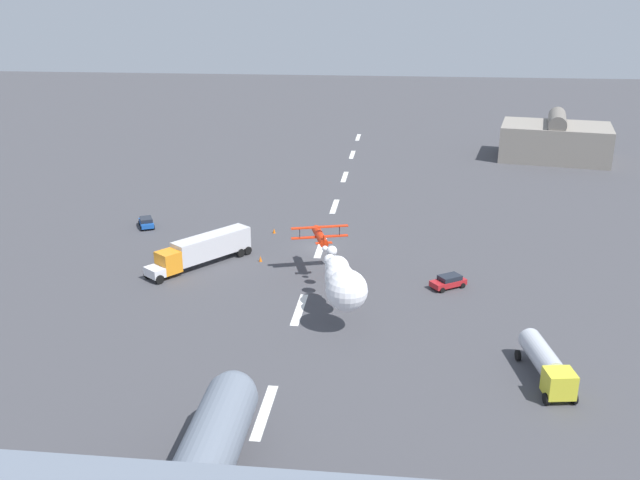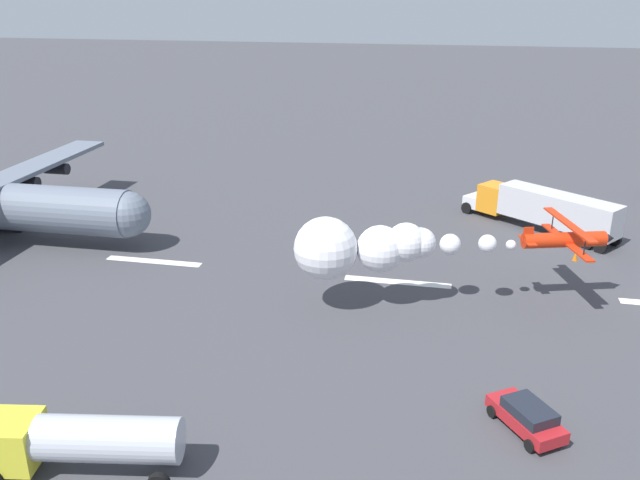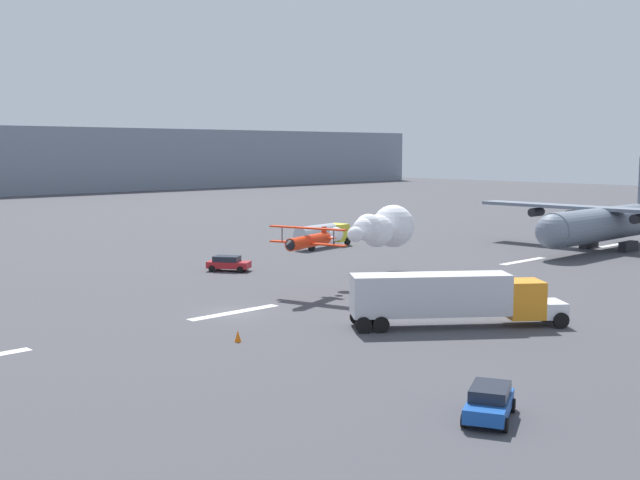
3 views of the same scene
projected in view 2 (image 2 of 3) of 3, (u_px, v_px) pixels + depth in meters
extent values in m
cube|color=white|center=(397.00, 282.00, 49.75)|extent=(8.00, 0.90, 0.01)
cube|color=white|center=(154.00, 261.00, 53.48)|extent=(8.00, 0.90, 0.01)
sphere|color=slate|center=(128.00, 214.00, 54.55)|extent=(3.82, 3.82, 3.82)
cylinder|color=black|center=(26.00, 182.00, 60.15)|extent=(2.41, 1.13, 1.10)
cylinder|color=black|center=(56.00, 169.00, 64.71)|extent=(2.41, 1.13, 1.10)
cube|color=black|center=(8.00, 224.00, 60.16)|extent=(3.21, 1.04, 1.20)
cylinder|color=red|center=(564.00, 240.00, 45.11)|extent=(5.80, 2.67, 1.04)
cube|color=red|center=(567.00, 242.00, 45.18)|extent=(2.65, 6.94, 0.12)
cube|color=red|center=(569.00, 224.00, 44.73)|extent=(2.65, 6.94, 0.12)
cylinder|color=black|center=(553.00, 221.00, 47.25)|extent=(0.08, 0.08, 1.27)
cylinder|color=black|center=(585.00, 246.00, 42.66)|extent=(0.08, 0.08, 1.27)
cube|color=red|center=(528.00, 235.00, 44.73)|extent=(0.70, 0.30, 1.10)
cube|color=red|center=(527.00, 240.00, 44.87)|extent=(1.16, 2.09, 0.08)
cone|color=black|center=(609.00, 238.00, 45.39)|extent=(0.93, 1.05, 0.89)
sphere|color=white|center=(511.00, 245.00, 44.96)|extent=(0.70, 0.70, 0.70)
sphere|color=white|center=(488.00, 244.00, 44.26)|extent=(1.23, 1.23, 1.23)
sphere|color=white|center=(450.00, 244.00, 44.76)|extent=(1.44, 1.44, 1.44)
sphere|color=white|center=(421.00, 243.00, 44.28)|extent=(2.04, 2.04, 2.04)
sphere|color=white|center=(406.00, 242.00, 44.21)|extent=(2.63, 2.63, 2.63)
sphere|color=white|center=(380.00, 249.00, 44.31)|extent=(3.19, 3.19, 3.19)
sphere|color=white|center=(326.00, 248.00, 43.97)|extent=(4.26, 4.26, 4.26)
cube|color=silver|center=(477.00, 200.00, 65.06)|extent=(2.79, 2.96, 1.10)
cube|color=orange|center=(495.00, 198.00, 63.38)|extent=(3.42, 3.44, 2.60)
cube|color=silver|center=(558.00, 210.00, 58.54)|extent=(10.17, 8.58, 2.80)
cylinder|color=black|center=(467.00, 208.00, 64.63)|extent=(1.09, 0.94, 1.10)
cylinder|color=black|center=(587.00, 243.00, 55.84)|extent=(1.09, 0.94, 1.10)
cylinder|color=black|center=(600.00, 247.00, 55.00)|extent=(1.09, 0.94, 1.10)
cylinder|color=black|center=(482.00, 203.00, 66.16)|extent=(1.09, 0.94, 1.10)
cylinder|color=black|center=(601.00, 236.00, 57.37)|extent=(1.09, 0.94, 1.10)
cylinder|color=black|center=(615.00, 240.00, 56.53)|extent=(1.09, 0.94, 1.10)
cube|color=yellow|center=(15.00, 441.00, 29.84)|extent=(2.56, 2.73, 2.20)
cylinder|color=#B7BCC6|center=(109.00, 439.00, 29.59)|extent=(6.75, 3.13, 2.10)
cylinder|color=black|center=(18.00, 444.00, 31.37)|extent=(1.04, 0.48, 1.00)
cylinder|color=black|center=(172.00, 448.00, 31.10)|extent=(1.04, 0.48, 1.00)
cube|color=#B21E23|center=(526.00, 418.00, 32.97)|extent=(3.87, 4.50, 0.65)
cube|color=#1E232D|center=(530.00, 410.00, 32.59)|extent=(2.80, 3.03, 0.55)
cylinder|color=black|center=(492.00, 412.00, 34.04)|extent=(0.54, 0.65, 0.64)
cylinder|color=black|center=(530.00, 446.00, 31.49)|extent=(0.54, 0.65, 0.64)
cylinder|color=black|center=(520.00, 404.00, 34.69)|extent=(0.54, 0.65, 0.64)
cylinder|color=black|center=(560.00, 437.00, 32.14)|extent=(0.54, 0.65, 0.64)
cone|color=orange|center=(575.00, 256.00, 53.52)|extent=(0.44, 0.44, 0.75)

